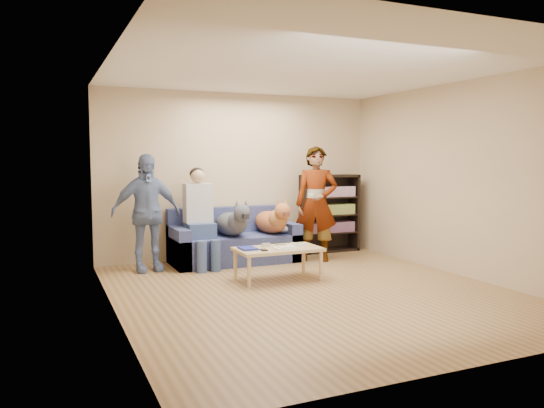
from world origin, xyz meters
name	(u,v)px	position (x,y,z in m)	size (l,w,h in m)	color
ground	(312,292)	(0.00, 0.00, 0.00)	(5.00, 5.00, 0.00)	olive
ceiling	(314,69)	(0.00, 0.00, 2.60)	(5.00, 5.00, 0.00)	white
wall_back	(239,176)	(0.00, 2.50, 1.30)	(4.50, 4.50, 0.00)	tan
wall_front	(474,197)	(0.00, -2.50, 1.30)	(4.50, 4.50, 0.00)	tan
wall_left	(113,186)	(-2.25, 0.00, 1.30)	(5.00, 5.00, 0.00)	tan
wall_right	(463,179)	(2.25, 0.00, 1.30)	(5.00, 5.00, 0.00)	tan
blanket	(286,229)	(0.56, 1.93, 0.49)	(0.36, 0.31, 0.13)	#B4B4BA
person_standing_right	(316,204)	(0.96, 1.69, 0.88)	(0.64, 0.42, 1.76)	gray
person_standing_left	(146,213)	(-1.58, 1.97, 0.82)	(0.96, 0.40, 1.64)	#6D85AF
held_controller	(311,194)	(0.76, 1.49, 1.04)	(0.04, 0.12, 0.03)	white
notebook_blue	(248,248)	(-0.51, 0.79, 0.43)	(0.20, 0.26, 0.03)	navy
papers	(285,248)	(-0.06, 0.64, 0.43)	(0.26, 0.20, 0.01)	silver
magazine	(286,247)	(-0.03, 0.66, 0.44)	(0.22, 0.17, 0.01)	beige
camera_silver	(266,245)	(-0.23, 0.86, 0.45)	(0.11, 0.06, 0.05)	#B4B4B9
controller_a	(294,244)	(0.17, 0.84, 0.43)	(0.04, 0.13, 0.03)	silver
controller_b	(302,245)	(0.25, 0.76, 0.43)	(0.09, 0.06, 0.03)	white
headphone_cup_a	(293,246)	(0.09, 0.72, 0.43)	(0.07, 0.07, 0.02)	white
headphone_cup_b	(290,245)	(0.09, 0.80, 0.43)	(0.07, 0.07, 0.02)	white
pen_orange	(282,249)	(-0.13, 0.58, 0.42)	(0.01, 0.01, 0.14)	orange
pen_black	(281,245)	(0.01, 0.92, 0.42)	(0.01, 0.01, 0.14)	black
wallet	(264,250)	(-0.36, 0.62, 0.43)	(0.07, 0.12, 0.01)	black
sofa	(233,244)	(-0.25, 2.10, 0.28)	(1.90, 0.85, 0.82)	#515B93
person_seated	(200,214)	(-0.81, 1.97, 0.77)	(0.40, 0.73, 1.47)	#3B4C82
dog_gray	(233,222)	(-0.32, 1.93, 0.63)	(0.39, 1.24, 0.57)	#4A4C54
dog_tan	(273,220)	(0.33, 1.94, 0.63)	(0.39, 1.15, 0.56)	#A95E33
coffee_table	(278,251)	(-0.11, 0.74, 0.37)	(1.10, 0.60, 0.42)	tan
bookshelf	(329,211)	(1.55, 2.33, 0.68)	(1.00, 0.34, 1.30)	black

